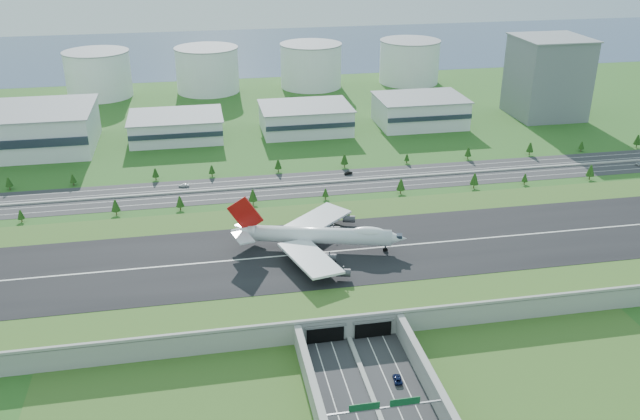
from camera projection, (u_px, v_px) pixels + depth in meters
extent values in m
plane|color=#224E18|center=(322.00, 270.00, 281.69)|extent=(1200.00, 1200.00, 0.00)
cube|color=gray|center=(322.00, 261.00, 280.05)|extent=(520.00, 100.00, 8.00)
cube|color=#2C531C|center=(322.00, 253.00, 278.38)|extent=(520.00, 100.00, 0.16)
cube|color=black|center=(322.00, 252.00, 278.32)|extent=(520.00, 58.00, 0.12)
cube|color=silver|center=(322.00, 252.00, 278.28)|extent=(520.00, 0.90, 0.02)
cube|color=gray|center=(349.00, 317.00, 233.89)|extent=(520.00, 1.20, 1.20)
cube|color=gray|center=(450.00, 420.00, 193.51)|extent=(2.40, 100.00, 8.00)
cube|color=black|center=(325.00, 334.00, 233.95)|extent=(13.00, 1.20, 6.00)
cube|color=black|center=(373.00, 329.00, 236.82)|extent=(13.00, 1.20, 6.00)
cylinder|color=gray|center=(447.00, 410.00, 198.33)|extent=(0.70, 0.70, 7.00)
cube|color=gray|center=(385.00, 408.00, 193.59)|extent=(38.00, 0.50, 0.50)
cube|color=#0C4C23|center=(364.00, 407.00, 191.92)|extent=(9.00, 0.30, 2.40)
cube|color=#0C4C23|center=(405.00, 402.00, 193.95)|extent=(9.00, 0.30, 2.40)
cube|color=#28282B|center=(289.00, 185.00, 366.81)|extent=(560.00, 36.00, 0.12)
cylinder|color=#3D2819|center=(22.00, 220.00, 324.19)|extent=(0.50, 0.50, 2.22)
cone|color=#15330E|center=(21.00, 214.00, 323.02)|extent=(3.46, 3.46, 4.44)
cylinder|color=#3D2819|center=(116.00, 212.00, 331.50)|extent=(0.50, 0.50, 2.85)
cone|color=#15330E|center=(115.00, 205.00, 330.00)|extent=(4.44, 4.44, 5.71)
cylinder|color=#3D2819|center=(180.00, 208.00, 336.77)|extent=(0.50, 0.50, 2.67)
cone|color=#15330E|center=(180.00, 201.00, 335.37)|extent=(4.15, 4.15, 5.33)
cylinder|color=#3D2819|center=(253.00, 202.00, 342.85)|extent=(0.50, 0.50, 2.95)
cone|color=#15330E|center=(253.00, 195.00, 341.30)|extent=(4.58, 4.58, 5.89)
cylinder|color=#3D2819|center=(325.00, 197.00, 349.35)|extent=(0.50, 0.50, 2.12)
cone|color=#15330E|center=(325.00, 192.00, 348.23)|extent=(3.30, 3.30, 4.25)
cylinder|color=#3D2819|center=(401.00, 191.00, 356.00)|extent=(0.50, 0.50, 2.94)
cone|color=#15330E|center=(401.00, 184.00, 354.46)|extent=(4.57, 4.57, 5.87)
cylinder|color=#3D2819|center=(474.00, 185.00, 362.90)|extent=(0.50, 0.50, 3.03)
cone|color=#15330E|center=(475.00, 179.00, 361.32)|extent=(4.71, 4.71, 6.06)
cylinder|color=#3D2819|center=(524.00, 182.00, 368.01)|extent=(0.50, 0.50, 2.21)
cone|color=#15330E|center=(525.00, 178.00, 366.85)|extent=(3.44, 3.44, 4.42)
cylinder|color=#3D2819|center=(590.00, 177.00, 374.39)|extent=(0.50, 0.50, 3.05)
cone|color=#15330E|center=(591.00, 170.00, 372.79)|extent=(4.74, 4.74, 6.10)
cylinder|color=#3D2819|center=(10.00, 187.00, 361.06)|extent=(0.50, 0.50, 2.53)
cone|color=#15330E|center=(9.00, 182.00, 359.73)|extent=(3.94, 3.94, 5.07)
cylinder|color=#3D2819|center=(74.00, 183.00, 366.64)|extent=(0.50, 0.50, 2.29)
cone|color=#15330E|center=(73.00, 178.00, 365.44)|extent=(3.56, 3.56, 4.58)
cylinder|color=#3D2819|center=(156.00, 178.00, 373.99)|extent=(0.50, 0.50, 2.42)
cone|color=#15330E|center=(155.00, 173.00, 372.73)|extent=(3.76, 3.76, 4.83)
cylinder|color=#3D2819|center=(212.00, 174.00, 379.23)|extent=(0.50, 0.50, 2.32)
cone|color=#15330E|center=(212.00, 169.00, 378.01)|extent=(3.60, 3.60, 4.63)
cylinder|color=#3D2819|center=(278.00, 170.00, 385.50)|extent=(0.50, 0.50, 2.61)
cone|color=#15330E|center=(278.00, 164.00, 384.13)|extent=(4.06, 4.06, 5.22)
cylinder|color=#3D2819|center=(344.00, 165.00, 391.99)|extent=(0.50, 0.50, 2.82)
cone|color=#15330E|center=(344.00, 159.00, 390.51)|extent=(4.39, 4.39, 5.65)
cylinder|color=#3D2819|center=(407.00, 161.00, 398.53)|extent=(0.50, 0.50, 2.00)
cone|color=#15330E|center=(407.00, 157.00, 397.48)|extent=(3.11, 3.11, 4.00)
cylinder|color=#3D2819|center=(468.00, 157.00, 404.85)|extent=(0.50, 0.50, 2.60)
cone|color=#15330E|center=(468.00, 152.00, 403.48)|extent=(4.05, 4.05, 5.20)
cylinder|color=#3D2819|center=(529.00, 153.00, 411.52)|extent=(0.50, 0.50, 2.80)
cone|color=#15330E|center=(530.00, 147.00, 410.06)|extent=(4.36, 4.36, 5.60)
cylinder|color=#3D2819|center=(581.00, 150.00, 417.44)|extent=(0.50, 0.50, 2.26)
cone|color=#15330E|center=(582.00, 145.00, 416.25)|extent=(3.51, 3.51, 4.52)
cylinder|color=#3D2819|center=(637.00, 145.00, 423.70)|extent=(0.50, 0.50, 3.02)
cone|color=#15330E|center=(638.00, 140.00, 422.12)|extent=(4.69, 4.69, 6.03)
cube|color=silver|center=(176.00, 127.00, 438.74)|extent=(58.00, 42.00, 15.00)
cube|color=silver|center=(305.00, 119.00, 452.72)|extent=(58.00, 42.00, 17.00)
cube|color=silver|center=(420.00, 111.00, 465.84)|extent=(58.00, 42.00, 19.00)
cube|color=slate|center=(547.00, 78.00, 479.02)|extent=(46.00, 46.00, 55.00)
cylinder|color=white|center=(98.00, 74.00, 532.04)|extent=(50.00, 50.00, 35.00)
cylinder|color=white|center=(207.00, 70.00, 546.42)|extent=(50.00, 50.00, 35.00)
cylinder|color=white|center=(311.00, 66.00, 560.80)|extent=(50.00, 50.00, 35.00)
cylinder|color=white|center=(409.00, 62.00, 575.19)|extent=(50.00, 50.00, 35.00)
cube|color=#354866|center=(236.00, 50.00, 711.86)|extent=(1200.00, 260.00, 0.06)
cylinder|color=silver|center=(319.00, 235.00, 278.85)|extent=(58.79, 22.26, 6.76)
cone|color=silver|center=(397.00, 238.00, 276.46)|extent=(9.94, 8.76, 6.76)
cone|color=silver|center=(244.00, 232.00, 281.07)|extent=(11.98, 9.33, 6.76)
ellipsoid|color=silver|center=(368.00, 232.00, 276.34)|extent=(15.29, 8.91, 4.16)
cube|color=silver|center=(310.00, 258.00, 263.13)|extent=(22.21, 34.28, 1.67)
cube|color=silver|center=(318.00, 219.00, 295.76)|extent=(32.64, 31.56, 1.67)
cylinder|color=#38383D|center=(329.00, 258.00, 268.34)|extent=(6.14, 4.52, 3.17)
cylinder|color=#38383D|center=(343.00, 273.00, 257.32)|extent=(6.14, 4.52, 3.17)
cylinder|color=#38383D|center=(334.00, 230.00, 291.37)|extent=(6.14, 4.52, 3.17)
cylinder|color=#38383D|center=(349.00, 219.00, 301.47)|extent=(6.14, 4.52, 3.17)
cube|color=silver|center=(243.00, 237.00, 274.41)|extent=(9.05, 12.83, 0.63)
cube|color=silver|center=(249.00, 223.00, 286.89)|extent=(12.72, 12.66, 0.63)
cube|color=#A10E0B|center=(245.00, 214.00, 277.70)|extent=(14.76, 4.92, 15.83)
cylinder|color=black|center=(385.00, 250.00, 279.06)|extent=(2.01, 0.74, 2.01)
cylinder|color=black|center=(309.00, 251.00, 278.37)|extent=(2.01, 0.74, 2.01)
cylinder|color=black|center=(310.00, 243.00, 284.52)|extent=(2.01, 0.74, 2.01)
cylinder|color=black|center=(293.00, 250.00, 278.85)|extent=(2.01, 0.74, 2.01)
cylinder|color=black|center=(295.00, 243.00, 284.99)|extent=(2.01, 0.74, 2.01)
imported|color=#0B1439|center=(397.00, 379.00, 215.34)|extent=(3.16, 5.82, 1.55)
imported|color=black|center=(348.00, 173.00, 381.53)|extent=(5.02, 2.88, 1.57)
imported|color=#BABBBF|center=(640.00, 164.00, 395.28)|extent=(6.54, 4.32, 1.67)
imported|color=white|center=(184.00, 185.00, 364.97)|extent=(6.00, 3.05, 1.67)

